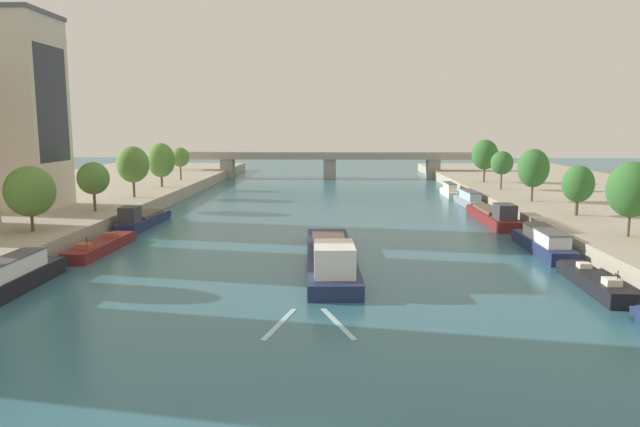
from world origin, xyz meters
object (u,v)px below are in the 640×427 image
tree_left_third (161,160)px  tree_right_far (502,163)px  tree_left_distant (93,178)px  moored_boat_left_downstream (142,220)px  moored_boat_right_lone (469,199)px  bridge_far (330,161)px  moored_boat_right_near (594,281)px  moored_boat_right_downstream (449,190)px  moored_boat_right_far (493,216)px  tree_right_nearest (533,168)px  tree_left_second (133,165)px  moored_boat_right_end (543,242)px  tree_right_third (485,155)px  tree_right_midway (578,184)px  tree_left_nearest (30,191)px  tree_left_end_of_row (180,157)px  barge_midriver (331,256)px  moored_boat_left_end (18,275)px  moored_boat_left_second (101,246)px  tree_right_end_of_row (632,190)px

tree_left_third → tree_right_far: size_ratio=1.19×
tree_left_distant → moored_boat_left_downstream: bearing=0.5°
moored_boat_right_lone → tree_left_third: tree_left_third is taller
moored_boat_left_downstream → moored_boat_right_lone: bearing=24.6°
bridge_far → tree_left_third: bearing=-126.1°
moored_boat_right_near → moored_boat_right_downstream: (0.16, 58.67, 0.34)m
moored_boat_right_far → tree_right_nearest: tree_right_nearest is taller
tree_left_second → tree_right_nearest: tree_left_second is taller
tree_left_distant → moored_boat_right_lone: bearing=22.1°
moored_boat_left_downstream → tree_left_distant: 7.55m
moored_boat_right_end → moored_boat_right_lone: 33.04m
tree_right_far → tree_right_third: bearing=88.6°
moored_boat_right_downstream → tree_right_nearest: size_ratio=1.42×
tree_right_midway → tree_right_far: bearing=92.4°
tree_left_nearest → moored_boat_right_far: bearing=19.7°
tree_left_nearest → tree_left_end_of_row: bearing=90.0°
barge_midriver → tree_left_third: bearing=121.5°
moored_boat_right_end → moored_boat_left_downstream: bearing=163.3°
moored_boat_right_far → tree_right_far: (6.83, 21.68, 5.24)m
tree_left_second → tree_right_third: size_ratio=0.95×
moored_boat_right_downstream → tree_left_third: tree_left_third is taller
moored_boat_left_end → moored_boat_left_second: size_ratio=0.93×
moored_boat_left_downstream → moored_boat_right_far: 43.39m
tree_left_second → tree_right_midway: tree_left_second is taller
moored_boat_right_near → moored_boat_right_end: moored_boat_right_end is taller
tree_right_end_of_row → moored_boat_right_downstream: bearing=99.2°
tree_left_distant → tree_left_third: tree_left_third is taller
tree_left_third → tree_right_nearest: tree_left_third is taller
tree_left_second → moored_boat_left_second: bearing=-77.1°
moored_boat_left_downstream → tree_right_end_of_row: 53.06m
tree_left_end_of_row → tree_right_end_of_row: 79.50m
barge_midriver → moored_boat_left_second: barge_midriver is taller
tree_left_nearest → tree_right_nearest: (56.37, 24.60, 0.57)m
barge_midriver → moored_boat_right_far: bearing=49.8°
barge_midriver → moored_boat_right_far: size_ratio=1.42×
tree_right_far → moored_boat_right_far: bearing=-107.5°
tree_left_nearest → tree_left_end_of_row: (-0.03, 54.44, 0.32)m
moored_boat_right_lone → tree_left_third: 50.43m
moored_boat_left_end → moored_boat_right_far: (43.44, 31.39, -0.18)m
tree_right_midway → tree_left_third: bearing=152.9°
tree_left_nearest → tree_left_distant: 13.47m
moored_boat_left_downstream → tree_left_end_of_row: (-6.26, 40.93, 5.27)m
moored_boat_left_end → tree_left_nearest: bearing=113.6°
moored_boat_left_second → tree_left_distant: bearing=114.4°
moored_boat_right_end → bridge_far: bearing=105.5°
moored_boat_right_end → moored_boat_left_end: bearing=-162.1°
moored_boat_right_downstream → tree_right_end_of_row: size_ratio=1.45×
tree_left_second → tree_right_far: tree_left_second is taller
barge_midriver → tree_right_nearest: tree_right_nearest is taller
tree_left_second → tree_left_third: tree_left_third is taller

